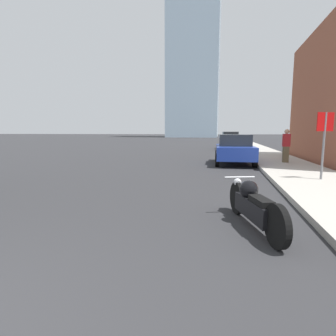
# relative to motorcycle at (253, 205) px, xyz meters

# --- Properties ---
(sidewalk) EXTENTS (2.81, 240.00, 0.15)m
(sidewalk) POSITION_rel_motorcycle_xyz_m (2.49, 36.07, -0.33)
(sidewalk) COLOR #B2ADA3
(sidewalk) RESTS_ON ground_plane
(distant_tower) EXTENTS (16.06, 16.06, 50.57)m
(distant_tower) POSITION_rel_motorcycle_xyz_m (-10.76, 84.06, 24.88)
(distant_tower) COLOR #9EB7CC
(distant_tower) RESTS_ON ground_plane
(motorcycle) EXTENTS (0.91, 2.25, 0.81)m
(motorcycle) POSITION_rel_motorcycle_xyz_m (0.00, 0.00, 0.00)
(motorcycle) COLOR black
(motorcycle) RESTS_ON ground_plane
(parked_car_blue) EXTENTS (2.08, 4.03, 1.56)m
(parked_car_blue) POSITION_rel_motorcycle_xyz_m (0.01, 9.53, 0.39)
(parked_car_blue) COLOR #1E3899
(parked_car_blue) RESTS_ON ground_plane
(parked_car_black) EXTENTS (1.99, 3.91, 1.72)m
(parked_car_black) POSITION_rel_motorcycle_xyz_m (0.04, 22.12, 0.45)
(parked_car_black) COLOR black
(parked_car_black) RESTS_ON ground_plane
(stop_sign) EXTENTS (0.57, 0.26, 2.17)m
(stop_sign) POSITION_rel_motorcycle_xyz_m (2.63, 4.62, 1.22)
(stop_sign) COLOR slate
(stop_sign) RESTS_ON sidewalk
(pedestrian) EXTENTS (0.36, 0.24, 1.69)m
(pedestrian) POSITION_rel_motorcycle_xyz_m (2.57, 9.59, 0.61)
(pedestrian) COLOR brown
(pedestrian) RESTS_ON sidewalk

